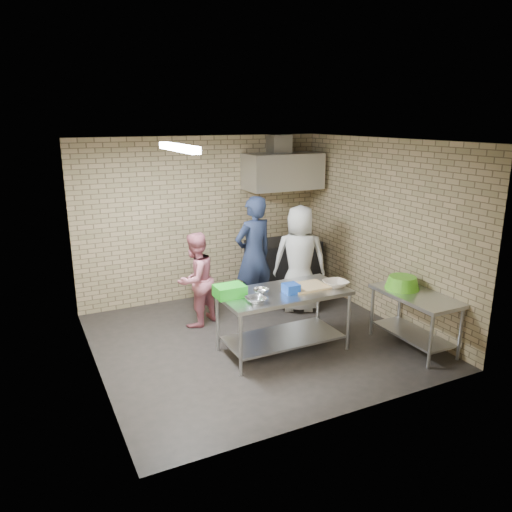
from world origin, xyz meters
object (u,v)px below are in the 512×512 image
at_px(prep_table, 283,321).
at_px(bottle_green, 300,174).
at_px(side_counter, 414,320).
at_px(stove, 283,266).
at_px(blue_tub, 291,288).
at_px(bottle_red, 280,174).
at_px(woman_pink, 196,280).
at_px(green_crate, 230,291).
at_px(green_basin, 402,282).
at_px(man_navy, 254,255).
at_px(woman_white, 300,259).

height_order(prep_table, bottle_green, bottle_green).
height_order(side_counter, stove, stove).
xyz_separation_m(blue_tub, bottle_green, (1.56, 2.41, 1.13)).
distance_m(bottle_red, woman_pink, 2.56).
xyz_separation_m(stove, green_crate, (-1.86, -1.95, 0.45)).
height_order(side_counter, bottle_red, bottle_red).
bearing_deg(prep_table, green_basin, -15.11).
relative_size(bottle_green, woman_pink, 0.11).
bearing_deg(side_counter, bottle_red, 97.62).
bearing_deg(blue_tub, bottle_red, 64.29).
xyz_separation_m(green_crate, man_navy, (0.96, 1.29, 0.02)).
bearing_deg(prep_table, stove, 60.73).
bearing_deg(woman_white, green_basin, 141.07).
bearing_deg(man_navy, green_basin, 114.57).
bearing_deg(bottle_red, blue_tub, -115.71).
distance_m(green_crate, woman_pink, 1.21).
xyz_separation_m(stove, green_basin, (0.43, -2.50, 0.38)).
bearing_deg(woman_white, side_counter, 138.74).
height_order(side_counter, green_basin, green_basin).
relative_size(stove, woman_white, 0.71).
xyz_separation_m(stove, man_navy, (-0.90, -0.66, 0.47)).
distance_m(prep_table, woman_white, 1.53).
bearing_deg(stove, woman_white, -104.00).
relative_size(blue_tub, woman_white, 0.11).
bearing_deg(stove, man_navy, -143.65).
distance_m(prep_table, bottle_red, 3.07).
bearing_deg(bottle_red, woman_white, -103.55).
height_order(prep_table, green_basin, green_basin).
bearing_deg(bottle_red, green_crate, -131.09).
xyz_separation_m(green_crate, bottle_red, (1.91, 2.19, 1.13)).
relative_size(blue_tub, green_basin, 0.40).
distance_m(stove, bottle_red, 1.60).
bearing_deg(blue_tub, man_navy, 82.09).
height_order(bottle_green, woman_white, bottle_green).
xyz_separation_m(side_counter, blue_tub, (-1.56, 0.58, 0.51)).
relative_size(side_counter, blue_tub, 6.53).
bearing_deg(blue_tub, green_crate, 163.65).
height_order(bottle_red, bottle_green, bottle_red).
relative_size(bottle_red, bottle_green, 1.20).
height_order(blue_tub, bottle_red, bottle_red).
relative_size(stove, woman_pink, 0.86).
bearing_deg(blue_tub, bottle_green, 57.08).
height_order(bottle_green, man_navy, bottle_green).
bearing_deg(green_basin, bottle_green, 89.58).
relative_size(side_counter, bottle_red, 6.67).
bearing_deg(green_crate, bottle_green, 43.47).
relative_size(bottle_green, woman_white, 0.09).
xyz_separation_m(green_crate, green_basin, (2.29, -0.55, -0.07)).
height_order(man_navy, woman_white, man_navy).
bearing_deg(man_navy, green_crate, 41.95).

